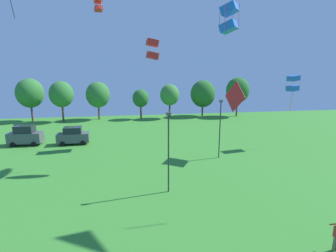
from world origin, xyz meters
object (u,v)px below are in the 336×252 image
(kite_flying_7, at_px, (293,83))
(treeline_tree_5, at_px, (203,94))
(parked_car_leftmost, at_px, (25,136))
(kite_flying_3, at_px, (235,97))
(kite_flying_11, at_px, (98,4))
(parked_car_second_from_left, at_px, (73,136))
(light_post_1, at_px, (168,148))
(treeline_tree_6, at_px, (238,90))
(light_post_0, at_px, (220,126))
(kite_flying_10, at_px, (229,18))
(treeline_tree_3, at_px, (141,98))
(treeline_tree_0, at_px, (30,93))
(treeline_tree_1, at_px, (61,94))
(kite_flying_4, at_px, (152,49))
(treeline_tree_4, at_px, (170,95))
(treeline_tree_2, at_px, (98,95))

(kite_flying_7, relative_size, treeline_tree_5, 0.59)
(parked_car_leftmost, bearing_deg, kite_flying_3, -15.50)
(kite_flying_11, bearing_deg, parked_car_second_from_left, 121.42)
(light_post_1, relative_size, treeline_tree_6, 0.80)
(light_post_0, height_order, treeline_tree_6, treeline_tree_6)
(treeline_tree_5, bearing_deg, treeline_tree_6, -11.49)
(kite_flying_10, distance_m, treeline_tree_3, 41.32)
(parked_car_leftmost, relative_size, treeline_tree_6, 0.52)
(parked_car_leftmost, xyz_separation_m, treeline_tree_0, (-4.70, 17.47, 4.12))
(kite_flying_3, bearing_deg, light_post_1, -138.05)
(light_post_1, relative_size, treeline_tree_1, 0.85)
(treeline_tree_1, bearing_deg, light_post_1, -65.09)
(kite_flying_4, distance_m, treeline_tree_1, 24.49)
(treeline_tree_4, xyz_separation_m, treeline_tree_5, (7.40, 1.50, -0.01))
(parked_car_second_from_left, height_order, light_post_1, light_post_1)
(parked_car_leftmost, height_order, light_post_1, light_post_1)
(kite_flying_7, distance_m, treeline_tree_2, 34.98)
(kite_flying_7, height_order, treeline_tree_0, kite_flying_7)
(parked_car_leftmost, distance_m, parked_car_second_from_left, 6.14)
(treeline_tree_2, relative_size, treeline_tree_3, 1.26)
(parked_car_second_from_left, bearing_deg, treeline_tree_3, 57.39)
(kite_flying_7, xyz_separation_m, kite_flying_11, (-23.00, -2.59, 7.75))
(parked_car_second_from_left, bearing_deg, light_post_1, -59.45)
(kite_flying_4, distance_m, treeline_tree_5, 24.63)
(kite_flying_3, xyz_separation_m, parked_car_leftmost, (-25.04, 8.61, -5.54))
(treeline_tree_5, height_order, treeline_tree_6, treeline_tree_6)
(parked_car_second_from_left, xyz_separation_m, treeline_tree_0, (-10.81, 18.05, 4.25))
(parked_car_leftmost, bearing_deg, parked_car_second_from_left, -1.96)
(kite_flying_4, xyz_separation_m, light_post_0, (6.62, -7.20, -8.59))
(parked_car_leftmost, xyz_separation_m, treeline_tree_4, (22.01, 16.39, 3.49))
(treeline_tree_5, xyz_separation_m, treeline_tree_6, (7.15, -1.45, 0.77))
(kite_flying_11, relative_size, parked_car_leftmost, 0.31)
(kite_flying_3, xyz_separation_m, light_post_0, (-1.73, -0.41, -3.15))
(parked_car_second_from_left, bearing_deg, kite_flying_4, -8.93)
(parked_car_leftmost, distance_m, treeline_tree_2, 19.38)
(kite_flying_10, distance_m, treeline_tree_4, 41.25)
(kite_flying_7, bearing_deg, parked_car_second_from_left, 169.38)
(parked_car_second_from_left, bearing_deg, treeline_tree_5, 36.18)
(treeline_tree_3, height_order, treeline_tree_5, treeline_tree_5)
(kite_flying_7, xyz_separation_m, treeline_tree_6, (2.69, 22.22, -2.53))
(treeline_tree_3, bearing_deg, treeline_tree_5, 5.83)
(kite_flying_4, distance_m, parked_car_leftmost, 20.06)
(parked_car_leftmost, distance_m, treeline_tree_1, 16.43)
(light_post_1, bearing_deg, kite_flying_3, 41.95)
(treeline_tree_3, bearing_deg, treeline_tree_4, -1.42)
(kite_flying_3, bearing_deg, treeline_tree_4, 96.91)
(kite_flying_3, distance_m, light_post_1, 12.13)
(kite_flying_4, bearing_deg, treeline_tree_2, 114.81)
(parked_car_leftmost, bearing_deg, kite_flying_7, -6.21)
(kite_flying_10, xyz_separation_m, treeline_tree_5, (11.58, 41.90, -7.20))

